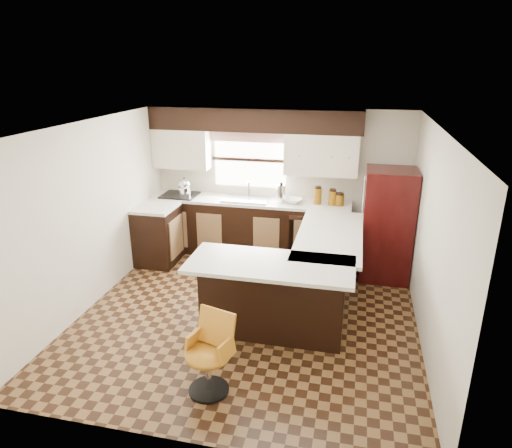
% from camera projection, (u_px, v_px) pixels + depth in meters
% --- Properties ---
extents(floor, '(4.40, 4.40, 0.00)m').
position_uv_depth(floor, '(249.00, 313.00, 5.93)').
color(floor, '#49301A').
rests_on(floor, ground).
extents(ceiling, '(4.40, 4.40, 0.00)m').
position_uv_depth(ceiling, '(248.00, 126.00, 5.12)').
color(ceiling, silver).
rests_on(ceiling, wall_back).
extents(wall_back, '(4.40, 0.00, 4.40)m').
position_uv_depth(wall_back, '(280.00, 182.00, 7.55)').
color(wall_back, beige).
rests_on(wall_back, floor).
extents(wall_front, '(4.40, 0.00, 4.40)m').
position_uv_depth(wall_front, '(182.00, 322.00, 3.51)').
color(wall_front, beige).
rests_on(wall_front, floor).
extents(wall_left, '(0.00, 4.40, 4.40)m').
position_uv_depth(wall_left, '(93.00, 214.00, 5.96)').
color(wall_left, beige).
rests_on(wall_left, floor).
extents(wall_right, '(0.00, 4.40, 4.40)m').
position_uv_depth(wall_right, '(431.00, 240.00, 5.10)').
color(wall_right, beige).
rests_on(wall_right, floor).
extents(base_cab_back, '(3.30, 0.60, 0.90)m').
position_uv_depth(base_cab_back, '(249.00, 228.00, 7.62)').
color(base_cab_back, black).
rests_on(base_cab_back, floor).
extents(base_cab_left, '(0.60, 0.70, 0.90)m').
position_uv_depth(base_cab_left, '(158.00, 236.00, 7.30)').
color(base_cab_left, black).
rests_on(base_cab_left, floor).
extents(counter_back, '(3.30, 0.60, 0.04)m').
position_uv_depth(counter_back, '(249.00, 201.00, 7.46)').
color(counter_back, silver).
rests_on(counter_back, base_cab_back).
extents(counter_left, '(0.60, 0.70, 0.04)m').
position_uv_depth(counter_left, '(156.00, 207.00, 7.14)').
color(counter_left, silver).
rests_on(counter_left, base_cab_left).
extents(soffit, '(3.40, 0.35, 0.36)m').
position_uv_depth(soffit, '(254.00, 120.00, 7.12)').
color(soffit, black).
rests_on(soffit, wall_back).
extents(upper_cab_left, '(0.94, 0.35, 0.64)m').
position_uv_depth(upper_cab_left, '(182.00, 148.00, 7.55)').
color(upper_cab_left, beige).
rests_on(upper_cab_left, wall_back).
extents(upper_cab_right, '(1.14, 0.35, 0.64)m').
position_uv_depth(upper_cab_right, '(322.00, 154.00, 7.07)').
color(upper_cab_right, beige).
rests_on(upper_cab_right, wall_back).
extents(window_pane, '(1.20, 0.02, 0.90)m').
position_uv_depth(window_pane, '(250.00, 160.00, 7.51)').
color(window_pane, white).
rests_on(window_pane, wall_back).
extents(valance, '(1.30, 0.06, 0.18)m').
position_uv_depth(valance, '(249.00, 136.00, 7.35)').
color(valance, '#D19B93').
rests_on(valance, wall_back).
extents(sink, '(0.75, 0.45, 0.03)m').
position_uv_depth(sink, '(246.00, 199.00, 7.44)').
color(sink, '#B2B2B7').
rests_on(sink, counter_back).
extents(dishwasher, '(0.58, 0.03, 0.78)m').
position_uv_depth(dishwasher, '(307.00, 240.00, 7.16)').
color(dishwasher, black).
rests_on(dishwasher, floor).
extents(cooktop, '(0.58, 0.50, 0.02)m').
position_uv_depth(cooktop, '(180.00, 195.00, 7.68)').
color(cooktop, black).
rests_on(cooktop, counter_back).
extents(peninsula_long, '(0.60, 1.95, 0.90)m').
position_uv_depth(peninsula_long, '(324.00, 268.00, 6.17)').
color(peninsula_long, black).
rests_on(peninsula_long, floor).
extents(peninsula_return, '(1.65, 0.60, 0.90)m').
position_uv_depth(peninsula_return, '(273.00, 298.00, 5.38)').
color(peninsula_return, black).
rests_on(peninsula_return, floor).
extents(counter_pen_long, '(0.84, 1.95, 0.04)m').
position_uv_depth(counter_pen_long, '(330.00, 235.00, 6.00)').
color(counter_pen_long, silver).
rests_on(counter_pen_long, peninsula_long).
extents(counter_pen_return, '(1.89, 0.84, 0.04)m').
position_uv_depth(counter_pen_return, '(270.00, 265.00, 5.15)').
color(counter_pen_return, silver).
rests_on(counter_pen_return, peninsula_return).
extents(refrigerator, '(0.71, 0.68, 1.65)m').
position_uv_depth(refrigerator, '(387.00, 225.00, 6.66)').
color(refrigerator, '#320808').
rests_on(refrigerator, floor).
extents(bar_chair, '(0.54, 0.54, 0.82)m').
position_uv_depth(bar_chair, '(208.00, 356.00, 4.40)').
color(bar_chair, '#C47D1D').
rests_on(bar_chair, floor).
extents(kettle, '(0.22, 0.22, 0.30)m').
position_uv_depth(kettle, '(184.00, 186.00, 7.60)').
color(kettle, silver).
rests_on(kettle, cooktop).
extents(percolator, '(0.14, 0.14, 0.29)m').
position_uv_depth(percolator, '(281.00, 193.00, 7.29)').
color(percolator, silver).
rests_on(percolator, counter_back).
extents(mixing_bowl, '(0.35, 0.35, 0.07)m').
position_uv_depth(mixing_bowl, '(293.00, 201.00, 7.29)').
color(mixing_bowl, white).
rests_on(mixing_bowl, counter_back).
extents(canister_large, '(0.12, 0.12, 0.26)m').
position_uv_depth(canister_large, '(318.00, 196.00, 7.20)').
color(canister_large, '#7A4C0A').
rests_on(canister_large, counter_back).
extents(canister_med, '(0.12, 0.12, 0.23)m').
position_uv_depth(canister_med, '(332.00, 198.00, 7.16)').
color(canister_med, '#7A4C0A').
rests_on(canister_med, counter_back).
extents(canister_small, '(0.14, 0.14, 0.17)m').
position_uv_depth(canister_small, '(340.00, 200.00, 7.14)').
color(canister_small, '#7A4C0A').
rests_on(canister_small, counter_back).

